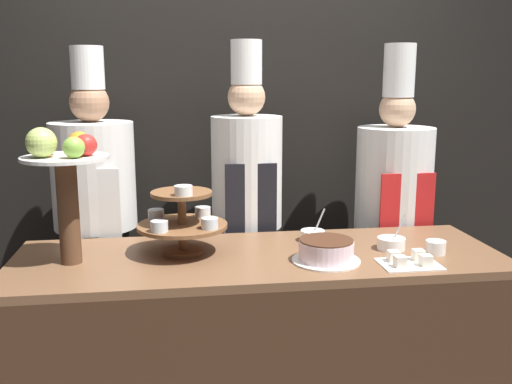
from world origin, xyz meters
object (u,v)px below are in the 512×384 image
tiered_stand (182,219)px  serving_bowl_near (391,243)px  cake_round (326,251)px  cake_square_tray (409,261)px  fruit_pedestal (64,170)px  cup_white (436,247)px  chef_left (96,213)px  chef_center_right (393,207)px  serving_bowl_far (313,235)px  chef_center_left (247,203)px

tiered_stand → serving_bowl_near: (0.90, -0.06, -0.12)m
cake_round → cake_square_tray: 0.33m
fruit_pedestal → serving_bowl_near: (1.35, -0.00, -0.35)m
cup_white → chef_left: size_ratio=0.05×
chef_center_right → cup_white: bearing=-96.0°
tiered_stand → cake_square_tray: (0.89, -0.28, -0.13)m
chef_left → chef_center_right: chef_center_right is taller
serving_bowl_far → chef_center_left: chef_center_left is taller
cup_white → serving_bowl_near: (-0.16, 0.09, -0.00)m
cup_white → chef_left: 1.64m
cup_white → cake_square_tray: cup_white is taller
cup_white → chef_center_left: 0.99m
chef_left → chef_center_right: bearing=-0.0°
serving_bowl_near → chef_center_left: 0.81m
cake_round → chef_center_left: size_ratio=0.15×
chef_center_left → chef_center_right: 0.80m
serving_bowl_far → chef_left: bearing=158.0°
serving_bowl_far → chef_left: size_ratio=0.08×
cake_round → chef_left: bearing=144.7°
cake_round → chef_center_right: 0.90m
serving_bowl_near → chef_left: (-1.33, 0.59, 0.04)m
serving_bowl_far → tiered_stand: bearing=-169.5°
tiered_stand → serving_bowl_near: bearing=-4.1°
chef_left → chef_center_left: size_ratio=0.98×
serving_bowl_near → chef_center_left: bearing=133.8°
fruit_pedestal → chef_center_right: chef_center_right is taller
cake_square_tray → serving_bowl_far: bearing=128.0°
tiered_stand → chef_left: bearing=129.3°
serving_bowl_near → cake_square_tray: bearing=-91.7°
chef_center_right → fruit_pedestal: bearing=-159.7°
serving_bowl_far → chef_center_left: bearing=121.5°
tiered_stand → cake_round: tiered_stand is taller
cake_square_tray → chef_center_left: bearing=124.8°
cup_white → cake_square_tray: 0.21m
chef_left → cake_square_tray: bearing=-31.2°
cup_white → cake_round: bearing=-175.8°
cake_round → chef_left: (-1.00, 0.71, 0.02)m
fruit_pedestal → chef_center_left: 1.03m
cake_square_tray → chef_left: size_ratio=0.13×
cake_round → cup_white: (0.49, 0.04, -0.02)m
cup_white → cake_square_tray: bearing=-143.8°
cake_round → serving_bowl_near: serving_bowl_near is taller
fruit_pedestal → cake_round: size_ratio=1.98×
tiered_stand → chef_center_right: size_ratio=0.21×
chef_center_right → chef_center_left: bearing=180.0°
cake_round → cup_white: size_ratio=3.32×
fruit_pedestal → cake_square_tray: size_ratio=2.36×
serving_bowl_near → chef_center_right: chef_center_right is taller
serving_bowl_near → chef_center_left: size_ratio=0.08×
serving_bowl_near → chef_left: 1.45m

